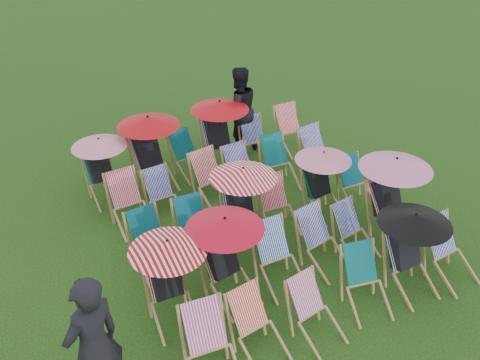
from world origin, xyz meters
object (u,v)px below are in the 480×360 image
deckchair_5 (452,253)px  person_left (94,346)px  person_rear (238,110)px  deckchair_0 (212,350)px  deckchair_29 (293,130)px

deckchair_5 → person_left: (-5.28, 0.29, 0.50)m
person_left → person_rear: 6.53m
deckchair_0 → deckchair_5: 3.99m
deckchair_5 → person_rear: size_ratio=0.49×
person_rear → deckchair_29: bearing=154.0°
deckchair_5 → person_rear: bearing=95.3°
person_left → deckchair_5: bearing=153.6°
deckchair_0 → deckchair_29: 6.15m
person_rear → person_left: bearing=50.5°
deckchair_29 → person_left: (-5.40, -4.31, 0.50)m
person_left → person_rear: person_left is taller
deckchair_29 → person_left: size_ratio=0.48×
deckchair_0 → person_left: person_left is taller
deckchair_5 → person_rear: 5.26m
deckchair_0 → deckchair_29: deckchair_0 is taller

